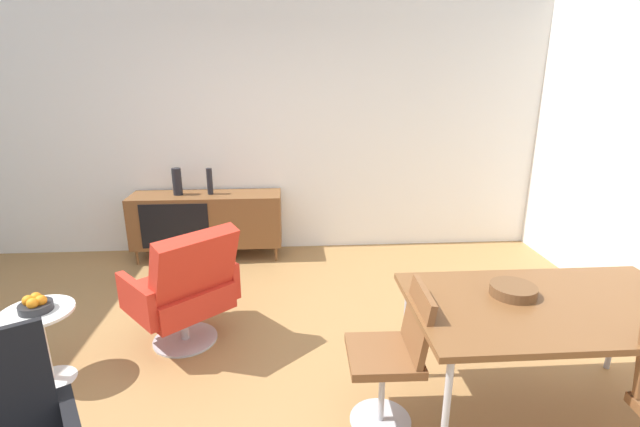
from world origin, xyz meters
The scene contains 11 objects.
ground_plane centered at (0.00, 0.00, 0.00)m, with size 8.32×8.32×0.00m, color #9E7242.
wall_back centered at (0.00, 2.60, 1.40)m, with size 6.80×0.12×2.80m, color white.
sideboard centered at (-0.58, 2.30, 0.44)m, with size 1.60×0.45×0.72m.
vase_cobalt centered at (-0.52, 2.30, 0.86)m, with size 0.06×0.06×0.28m.
vase_sculptural_dark centered at (-0.86, 2.30, 0.86)m, with size 0.10×0.10×0.29m.
dining_table centered at (1.78, -0.31, 0.70)m, with size 1.60×0.90×0.74m.
wooden_bowl_on_table centered at (1.60, -0.20, 0.77)m, with size 0.26×0.26×0.06m, color brown.
dining_chair_near_window centered at (0.90, -0.31, 0.47)m, with size 0.43×0.41×0.86m.
lounge_chair_red centered at (-0.45, 0.58, 0.47)m, with size 0.91×0.91×0.95m.
side_table_round centered at (-1.29, 0.21, 0.32)m, with size 0.44×0.44×0.52m.
fruit_bowl centered at (-1.29, 0.21, 0.56)m, with size 0.20×0.20×0.11m.
Camera 1 is at (0.33, -2.45, 1.96)m, focal length 25.29 mm.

